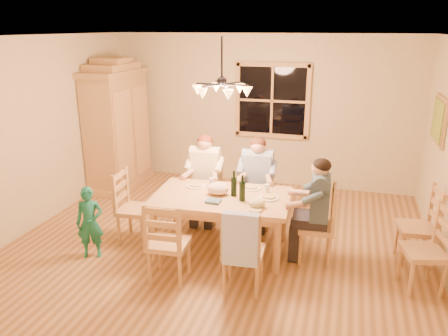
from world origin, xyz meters
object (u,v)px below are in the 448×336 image
(chair_spare_front, at_px, (422,264))
(child, at_px, (90,223))
(dining_table, at_px, (222,203))
(chair_far_right, at_px, (256,206))
(chair_near_right, at_px, (243,264))
(armoire, at_px, (118,129))
(chandelier, at_px, (222,89))
(adult_woman, at_px, (205,168))
(wine_bottle_b, at_px, (242,188))
(chair_spare_back, at_px, (415,239))
(chair_end_left, at_px, (136,220))
(chair_end_right, at_px, (315,238))
(chair_far_left, at_px, (206,202))
(adult_plaid_man, at_px, (257,172))
(chair_near_left, at_px, (169,255))
(adult_slate_man, at_px, (318,197))
(wine_bottle_a, at_px, (234,183))

(chair_spare_front, bearing_deg, child, 81.02)
(dining_table, xyz_separation_m, child, (-1.54, -0.63, -0.19))
(chair_spare_front, bearing_deg, chair_far_right, 48.28)
(chair_near_right, bearing_deg, armoire, 134.81)
(chandelier, bearing_deg, adult_woman, 127.51)
(wine_bottle_b, xyz_separation_m, chair_spare_back, (2.09, 0.46, -0.62))
(chair_end_left, xyz_separation_m, chair_spare_front, (3.58, -0.16, 0.00))
(wine_bottle_b, bearing_deg, dining_table, 163.67)
(chair_near_right, relative_size, chair_end_right, 1.00)
(chair_far_left, distance_m, chair_end_left, 1.12)
(chair_spare_back, bearing_deg, armoire, 65.36)
(chair_far_right, distance_m, adult_plaid_man, 0.54)
(adult_woman, height_order, child, adult_woman)
(armoire, relative_size, dining_table, 1.28)
(wine_bottle_b, relative_size, chair_spare_back, 0.33)
(chair_end_right, xyz_separation_m, wine_bottle_b, (-0.91, -0.16, 0.62))
(chair_near_left, bearing_deg, chair_end_left, 133.26)
(chair_spare_front, bearing_deg, chair_end_right, 60.40)
(chair_near_left, height_order, adult_plaid_man, adult_plaid_man)
(chandelier, relative_size, child, 0.83)
(chair_near_left, height_order, chair_end_right, same)
(chair_far_right, relative_size, child, 1.07)
(armoire, height_order, adult_plaid_man, armoire)
(armoire, bearing_deg, chair_end_left, -56.11)
(chair_far_left, relative_size, chair_near_right, 1.00)
(wine_bottle_b, relative_size, child, 0.36)
(chandelier, height_order, adult_plaid_man, chandelier)
(chair_end_right, bearing_deg, chandelier, 78.87)
(dining_table, distance_m, chair_spare_back, 2.44)
(chair_spare_back, bearing_deg, chair_near_left, 105.88)
(chandelier, height_order, chair_end_left, chandelier)
(chair_far_left, distance_m, adult_slate_man, 1.90)
(chair_near_left, distance_m, chair_end_left, 1.12)
(chair_end_right, height_order, chair_spare_back, same)
(adult_plaid_man, relative_size, adult_slate_man, 1.00)
(adult_woman, bearing_deg, wine_bottle_b, 127.93)
(chair_far_right, bearing_deg, chair_spare_back, 163.89)
(dining_table, height_order, adult_slate_man, adult_slate_man)
(chair_near_right, bearing_deg, adult_plaid_man, 93.37)
(chair_near_left, xyz_separation_m, chair_spare_front, (2.76, 0.60, 0.00))
(wine_bottle_a, xyz_separation_m, child, (-1.69, -0.67, -0.46))
(chair_end_right, xyz_separation_m, child, (-2.74, -0.70, 0.16))
(child, bearing_deg, chair_near_left, -31.16)
(chair_near_right, bearing_deg, chair_far_right, 93.37)
(chair_near_left, distance_m, adult_woman, 1.72)
(child, distance_m, chair_spare_back, 4.05)
(adult_plaid_man, height_order, wine_bottle_b, adult_plaid_man)
(chair_far_left, bearing_deg, chair_spare_front, 156.59)
(child, bearing_deg, chair_end_right, -6.19)
(wine_bottle_b, height_order, chair_spare_front, wine_bottle_b)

